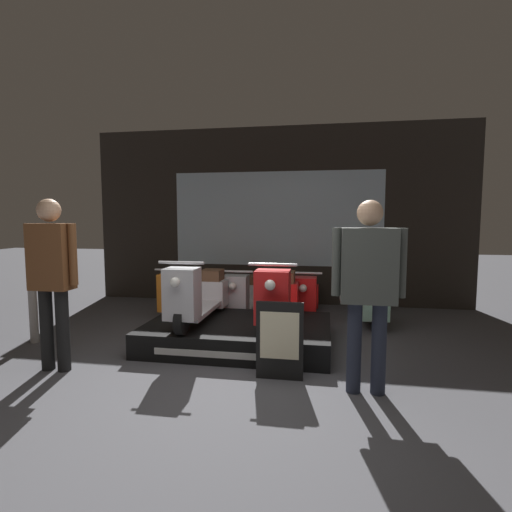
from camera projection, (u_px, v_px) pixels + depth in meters
The scene contains 13 objects.
ground_plane at pixel (217, 402), 3.42m from camera, with size 30.00×30.00×0.00m, color #4C4C51.
shop_wall_back at pixel (276, 216), 7.28m from camera, with size 6.87×0.09×3.20m.
display_platform at pixel (239, 334), 4.91m from camera, with size 2.22×1.45×0.29m.
scooter_display_left at pixel (199, 295), 4.94m from camera, with size 0.51×1.61×0.81m.
scooter_display_right at pixel (279, 298), 4.77m from camera, with size 0.51×1.61×0.81m.
scooter_backrow_0 at pixel (185, 294), 6.58m from camera, with size 0.51×1.61×0.81m.
scooter_backrow_1 at pixel (244, 296), 6.40m from camera, with size 0.51×1.61×0.81m.
scooter_backrow_2 at pixel (306, 298), 6.23m from camera, with size 0.51×1.61×0.81m.
scooter_backrow_3 at pixel (371, 300), 6.06m from camera, with size 0.51×1.61×0.81m.
person_left_browsing at pixel (52, 271), 4.04m from camera, with size 0.57×0.23×1.76m.
person_right_browsing at pixel (368, 279), 3.51m from camera, with size 0.64×0.27×1.73m.
price_sign_board at pixel (280, 340), 3.87m from camera, with size 0.46×0.04×0.77m.
street_bollard at pixel (33, 308), 5.01m from camera, with size 0.10×0.10×0.90m.
Camera 1 is at (0.90, -3.18, 1.58)m, focal length 28.00 mm.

